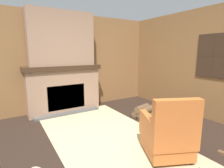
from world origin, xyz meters
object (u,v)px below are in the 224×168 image
(firewood_stack, at_px, (145,112))
(storage_case, at_px, (80,62))
(armchair, at_px, (168,135))
(decorative_plate_on_mantel, at_px, (67,59))
(oil_lamp_vase, at_px, (39,62))

(firewood_stack, height_order, storage_case, storage_case)
(armchair, xyz_separation_m, decorative_plate_on_mantel, (-2.86, -0.53, 0.99))
(firewood_stack, relative_size, storage_case, 2.76)
(armchair, distance_m, oil_lamp_vase, 3.23)
(firewood_stack, height_order, oil_lamp_vase, oil_lamp_vase)
(oil_lamp_vase, relative_size, storage_case, 1.32)
(oil_lamp_vase, relative_size, decorative_plate_on_mantel, 0.93)
(storage_case, bearing_deg, decorative_plate_on_mantel, -93.36)
(storage_case, xyz_separation_m, decorative_plate_on_mantel, (-0.02, -0.34, 0.07))
(armchair, distance_m, firewood_stack, 1.57)
(oil_lamp_vase, bearing_deg, firewood_stack, 53.41)
(armchair, bearing_deg, storage_case, 28.71)
(firewood_stack, bearing_deg, storage_case, -146.69)
(armchair, distance_m, storage_case, 2.99)
(decorative_plate_on_mantel, bearing_deg, armchair, 10.50)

